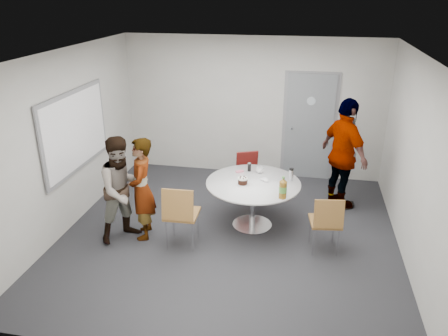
% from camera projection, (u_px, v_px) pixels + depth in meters
% --- Properties ---
extents(floor, '(5.00, 5.00, 0.00)m').
position_uv_depth(floor, '(229.00, 234.00, 6.69)').
color(floor, black).
rests_on(floor, ground).
extents(ceiling, '(5.00, 5.00, 0.00)m').
position_uv_depth(ceiling, '(230.00, 55.00, 5.65)').
color(ceiling, silver).
rests_on(ceiling, wall_back).
extents(wall_back, '(5.00, 0.00, 5.00)m').
position_uv_depth(wall_back, '(253.00, 108.00, 8.44)').
color(wall_back, '#B0ADA7').
rests_on(wall_back, floor).
extents(wall_left, '(0.00, 5.00, 5.00)m').
position_uv_depth(wall_left, '(67.00, 141.00, 6.61)').
color(wall_left, '#B0ADA7').
rests_on(wall_left, floor).
extents(wall_right, '(0.00, 5.00, 5.00)m').
position_uv_depth(wall_right, '(416.00, 165.00, 5.73)').
color(wall_right, '#B0ADA7').
rests_on(wall_right, floor).
extents(wall_front, '(5.00, 0.00, 5.00)m').
position_uv_depth(wall_front, '(179.00, 248.00, 3.90)').
color(wall_front, '#B0ADA7').
rests_on(wall_front, floor).
extents(door, '(1.02, 0.17, 2.12)m').
position_uv_depth(door, '(309.00, 127.00, 8.35)').
color(door, slate).
rests_on(door, wall_back).
extents(whiteboard, '(0.04, 1.90, 1.25)m').
position_uv_depth(whiteboard, '(76.00, 131.00, 6.75)').
color(whiteboard, gray).
rests_on(whiteboard, wall_left).
extents(table, '(1.45, 1.45, 1.08)m').
position_uv_depth(table, '(255.00, 189.00, 6.68)').
color(table, white).
rests_on(table, floor).
extents(chair_near_left, '(0.48, 0.52, 0.97)m').
position_uv_depth(chair_near_left, '(180.00, 211.00, 6.14)').
color(chair_near_left, brown).
rests_on(chair_near_left, floor).
extents(chair_near_right, '(0.48, 0.51, 0.88)m').
position_uv_depth(chair_near_right, '(327.00, 219.00, 6.03)').
color(chair_near_right, brown).
rests_on(chair_near_right, floor).
extents(chair_far, '(0.54, 0.56, 0.85)m').
position_uv_depth(chair_far, '(248.00, 171.00, 7.66)').
color(chair_far, '#5E1512').
rests_on(chair_far, floor).
extents(person_main, '(0.50, 0.64, 1.56)m').
position_uv_depth(person_main, '(142.00, 189.00, 6.38)').
color(person_main, '#A5C6EA').
rests_on(person_main, floor).
extents(person_left, '(0.96, 0.98, 1.60)m').
position_uv_depth(person_left, '(123.00, 189.00, 6.32)').
color(person_left, white).
rests_on(person_left, floor).
extents(person_right, '(1.00, 1.18, 1.90)m').
position_uv_depth(person_right, '(344.00, 155.00, 7.19)').
color(person_right, black).
rests_on(person_right, floor).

